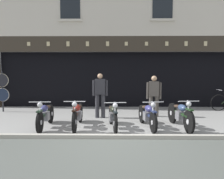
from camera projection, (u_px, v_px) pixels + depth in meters
name	position (u px, v px, depth m)	size (l,w,h in m)	color
ground	(117.00, 154.00, 5.35)	(23.97, 22.00, 0.18)	gray
shop_facade	(117.00, 71.00, 13.16)	(12.27, 4.42, 6.29)	black
motorcycle_left	(45.00, 114.00, 7.51)	(0.62, 1.95, 0.90)	black
motorcycle_center_left	(78.00, 114.00, 7.57)	(0.62, 2.05, 0.91)	black
motorcycle_center	(113.00, 115.00, 7.39)	(0.62, 1.95, 0.90)	black
motorcycle_center_right	(147.00, 115.00, 7.52)	(0.62, 1.91, 0.90)	black
motorcycle_right	(180.00, 114.00, 7.50)	(0.62, 2.02, 0.93)	black
salesman_left	(100.00, 93.00, 9.00)	(0.56, 0.25, 1.65)	#2D2D33
shopkeeper_center	(154.00, 94.00, 9.22)	(0.55, 0.29, 1.56)	#47423D
tyre_sign_pole	(2.00, 88.00, 10.23)	(0.56, 0.06, 1.71)	#232328
advert_board_near	(185.00, 66.00, 11.48)	(0.77, 0.03, 0.98)	silver
advert_board_far	(211.00, 67.00, 11.46)	(0.83, 0.03, 0.99)	silver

